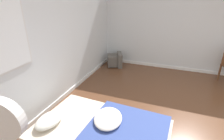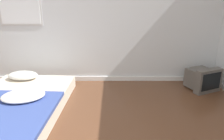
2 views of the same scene
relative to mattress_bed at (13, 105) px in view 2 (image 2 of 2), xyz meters
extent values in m
cube|color=silver|center=(0.72, 1.31, 1.17)|extent=(7.81, 0.06, 2.60)
cube|color=white|center=(0.72, 1.27, -0.09)|extent=(7.81, 0.02, 0.09)
cube|color=beige|center=(0.00, 0.02, -0.03)|extent=(1.41, 2.11, 0.20)
ellipsoid|color=silver|center=(-0.18, 0.83, 0.14)|extent=(0.54, 0.37, 0.14)
ellipsoid|color=silver|center=(0.16, -0.04, 0.16)|extent=(0.68, 0.58, 0.11)
cube|color=#56514C|center=(2.98, 0.93, 0.06)|extent=(0.50, 0.45, 0.34)
cube|color=#56514C|center=(3.07, 0.73, 0.08)|extent=(0.52, 0.33, 0.42)
cube|color=black|center=(3.10, 0.66, 0.09)|extent=(0.38, 0.17, 0.30)
camera|label=1|loc=(-1.94, -0.90, 1.98)|focal=28.00mm
camera|label=2|loc=(1.40, -2.80, 1.47)|focal=35.00mm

